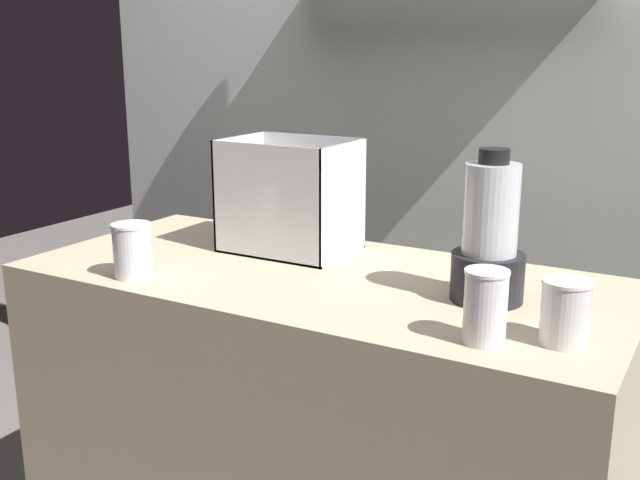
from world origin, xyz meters
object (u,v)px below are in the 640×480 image
blender_pitcher (489,241)px  juice_cup_pomegranate_far_left (133,254)px  juice_cup_beet_middle (565,316)px  carrot_display_bin (287,216)px  juice_cup_orange_left (485,310)px

blender_pitcher → juice_cup_pomegranate_far_left: 0.79m
blender_pitcher → juice_cup_beet_middle: 0.26m
juice_cup_pomegranate_far_left → juice_cup_beet_middle: size_ratio=1.06×
carrot_display_bin → blender_pitcher: bearing=-12.9°
blender_pitcher → juice_cup_orange_left: 0.24m
carrot_display_bin → juice_cup_beet_middle: 0.82m
carrot_display_bin → blender_pitcher: (0.57, -0.13, 0.04)m
juice_cup_pomegranate_far_left → juice_cup_beet_middle: (0.94, 0.08, -0.00)m
juice_cup_beet_middle → carrot_display_bin: bearing=158.9°
carrot_display_bin → juice_cup_beet_middle: (0.76, -0.29, -0.04)m
blender_pitcher → juice_cup_orange_left: (0.07, -0.23, -0.07)m
juice_cup_pomegranate_far_left → juice_cup_orange_left: juice_cup_orange_left is taller
carrot_display_bin → juice_cup_beet_middle: size_ratio=2.67×
juice_cup_pomegranate_far_left → juice_cup_orange_left: size_ratio=0.93×
blender_pitcher → carrot_display_bin: bearing=167.1°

